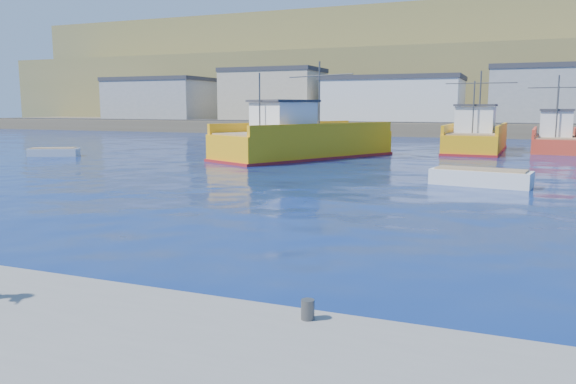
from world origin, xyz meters
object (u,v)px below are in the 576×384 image
object	(u,v)px
skiff_mid	(480,179)
trawler_yellow_b	(476,138)
boat_orange	(555,138)
skiff_left	(54,153)
trawler_yellow_a	(302,141)

from	to	relation	value
skiff_mid	trawler_yellow_b	bearing A→B (deg)	94.13
trawler_yellow_b	boat_orange	size ratio (longest dim) A/B	1.34
trawler_yellow_b	skiff_left	distance (m)	32.80
trawler_yellow_b	skiff_left	bearing A→B (deg)	-150.28
trawler_yellow_b	boat_orange	world-z (taller)	trawler_yellow_b
trawler_yellow_a	skiff_left	bearing A→B (deg)	-162.59
trawler_yellow_b	skiff_mid	size ratio (longest dim) A/B	2.61
boat_orange	skiff_mid	bearing A→B (deg)	-100.75
trawler_yellow_b	skiff_left	world-z (taller)	trawler_yellow_b
boat_orange	skiff_left	world-z (taller)	boat_orange
trawler_yellow_b	skiff_left	xyz separation A→B (m)	(-28.47, -16.25, -0.83)
trawler_yellow_a	boat_orange	xyz separation A→B (m)	(16.98, 13.12, -0.13)
boat_orange	skiff_mid	world-z (taller)	boat_orange
trawler_yellow_a	skiff_left	distance (m)	18.28
skiff_left	trawler_yellow_b	bearing A→B (deg)	29.72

